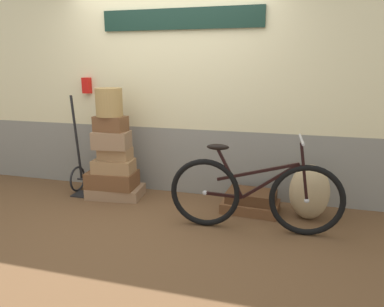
% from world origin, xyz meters
% --- Properties ---
extents(ground, '(9.66, 5.20, 0.06)m').
position_xyz_m(ground, '(0.00, 0.00, -0.03)').
color(ground, brown).
extents(station_building, '(7.66, 0.74, 2.59)m').
position_xyz_m(station_building, '(0.01, 0.85, 1.30)').
color(station_building, gray).
rests_on(station_building, ground).
extents(suitcase_0, '(0.70, 0.48, 0.13)m').
position_xyz_m(suitcase_0, '(-0.61, 0.38, 0.07)').
color(suitcase_0, '#937051').
rests_on(suitcase_0, ground).
extents(suitcase_1, '(0.62, 0.40, 0.20)m').
position_xyz_m(suitcase_1, '(-0.64, 0.35, 0.23)').
color(suitcase_1, brown).
rests_on(suitcase_1, suitcase_0).
extents(suitcase_2, '(0.51, 0.33, 0.16)m').
position_xyz_m(suitcase_2, '(-0.60, 0.34, 0.41)').
color(suitcase_2, '#9E754C').
rests_on(suitcase_2, suitcase_1).
extents(suitcase_3, '(0.39, 0.23, 0.14)m').
position_xyz_m(suitcase_3, '(-0.59, 0.37, 0.56)').
color(suitcase_3, '#9E754C').
rests_on(suitcase_3, suitcase_2).
extents(suitcase_4, '(0.45, 0.32, 0.21)m').
position_xyz_m(suitcase_4, '(-0.60, 0.33, 0.74)').
color(suitcase_4, '#937051').
rests_on(suitcase_4, suitcase_3).
extents(suitcase_5, '(0.39, 0.25, 0.18)m').
position_xyz_m(suitcase_5, '(-0.61, 0.34, 0.93)').
color(suitcase_5, brown).
rests_on(suitcase_5, suitcase_4).
extents(suitcase_6, '(0.65, 0.45, 0.11)m').
position_xyz_m(suitcase_6, '(1.07, 0.38, 0.06)').
color(suitcase_6, brown).
rests_on(suitcase_6, ground).
extents(suitcase_7, '(0.56, 0.39, 0.12)m').
position_xyz_m(suitcase_7, '(1.08, 0.38, 0.17)').
color(suitcase_7, '#4C2D19').
rests_on(suitcase_7, suitcase_6).
extents(wicker_basket, '(0.31, 0.31, 0.33)m').
position_xyz_m(wicker_basket, '(-0.62, 0.35, 1.18)').
color(wicker_basket, '#A8844C').
rests_on(wicker_basket, suitcase_5).
extents(luggage_trolley, '(0.46, 0.39, 1.25)m').
position_xyz_m(luggage_trolley, '(-0.96, 0.41, 0.27)').
color(luggage_trolley, black).
rests_on(luggage_trolley, ground).
extents(burlap_sack, '(0.42, 0.35, 0.60)m').
position_xyz_m(burlap_sack, '(1.69, 0.34, 0.30)').
color(burlap_sack, tan).
rests_on(burlap_sack, ground).
extents(bicycle, '(1.70, 0.46, 0.96)m').
position_xyz_m(bicycle, '(1.15, -0.10, 0.37)').
color(bicycle, black).
rests_on(bicycle, ground).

